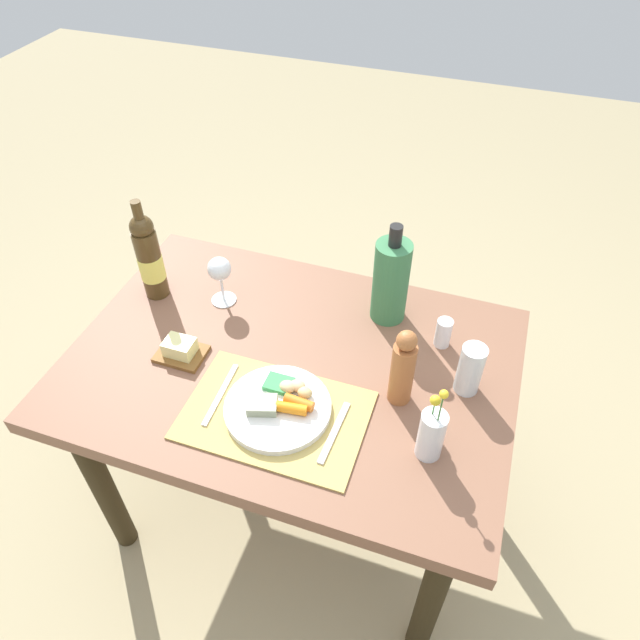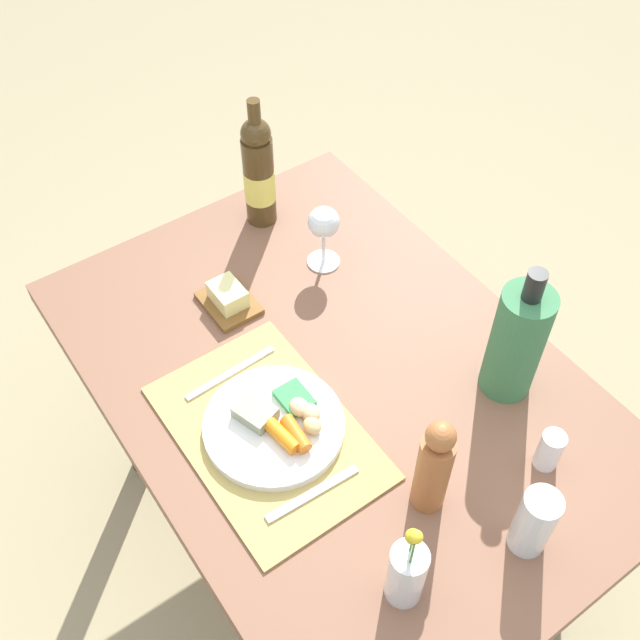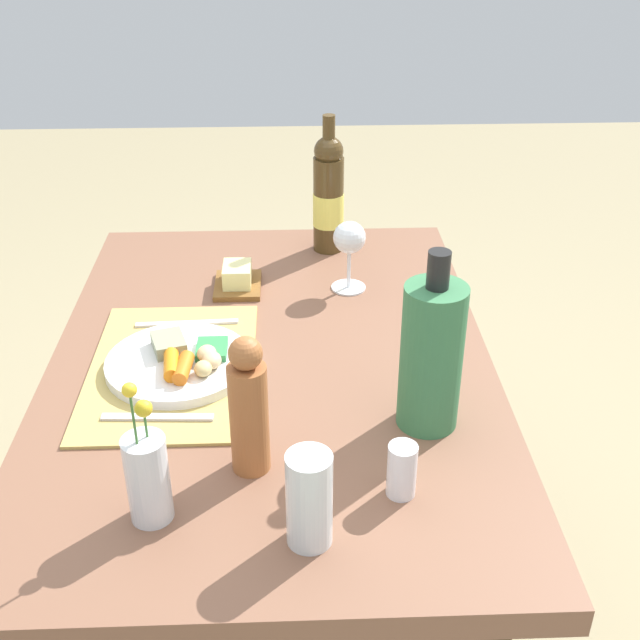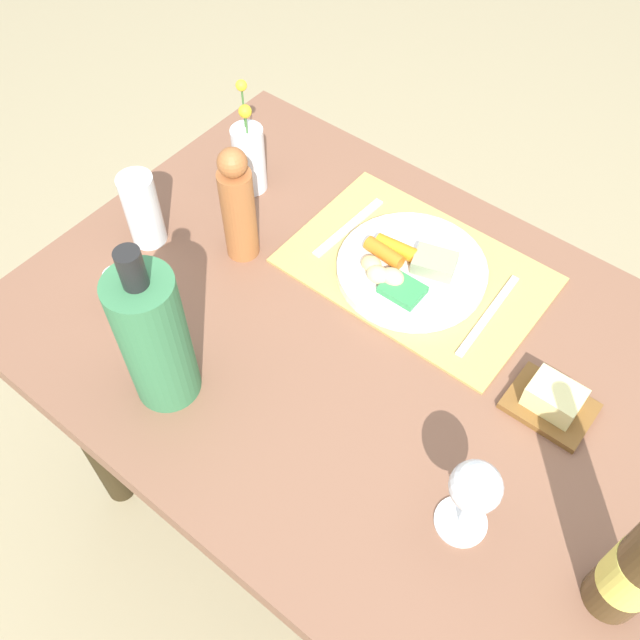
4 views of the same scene
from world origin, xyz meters
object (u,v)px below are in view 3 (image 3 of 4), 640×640
object	(u,v)px
cooler_bottle	(431,355)
wine_bottle	(328,195)
salt_shaker	(402,470)
flower_vase	(148,476)
dinner_plate	(181,361)
pepper_mill	(248,408)
butter_dish	(237,279)
dining_table	(272,403)
wine_glass	(349,241)
water_tumbler	(309,505)
fork	(187,323)
knife	(157,417)

from	to	relation	value
cooler_bottle	wine_bottle	size ratio (longest dim) A/B	0.97
salt_shaker	flower_vase	distance (m)	0.36
dinner_plate	pepper_mill	size ratio (longest dim) A/B	1.14
butter_dish	salt_shaker	distance (m)	0.72
dining_table	cooler_bottle	bearing A→B (deg)	52.30
dinner_plate	flower_vase	distance (m)	0.38
flower_vase	wine_glass	world-z (taller)	flower_vase
flower_vase	water_tumbler	size ratio (longest dim) A/B	1.60
dining_table	wine_glass	size ratio (longest dim) A/B	7.66
flower_vase	wine_glass	bearing A→B (deg)	154.35
dinner_plate	fork	size ratio (longest dim) A/B	1.30
knife	wine_bottle	distance (m)	0.75
pepper_mill	knife	bearing A→B (deg)	-126.82
fork	pepper_mill	world-z (taller)	pepper_mill
dinner_plate	salt_shaker	xyz separation A→B (m)	(0.34, 0.36, 0.02)
knife	wine_glass	xyz separation A→B (m)	(-0.46, 0.35, 0.10)
dinner_plate	water_tumbler	distance (m)	0.49
wine_bottle	dinner_plate	bearing A→B (deg)	-29.68
fork	knife	size ratio (longest dim) A/B	1.09
knife	butter_dish	world-z (taller)	butter_dish
water_tumbler	fork	bearing A→B (deg)	-158.66
dinner_plate	wine_bottle	distance (m)	0.61
butter_dish	cooler_bottle	bearing A→B (deg)	34.56
flower_vase	pepper_mill	distance (m)	0.18
cooler_bottle	wine_glass	bearing A→B (deg)	-168.63
butter_dish	water_tumbler	xyz separation A→B (m)	(0.75, 0.14, 0.04)
butter_dish	pepper_mill	distance (m)	0.60
butter_dish	wine_glass	distance (m)	0.26
butter_dish	wine_glass	xyz separation A→B (m)	(0.01, 0.24, 0.09)
cooler_bottle	flower_vase	xyz separation A→B (m)	(0.21, -0.43, -0.06)
wine_glass	pepper_mill	xyz separation A→B (m)	(0.58, -0.19, -0.00)
cooler_bottle	flower_vase	distance (m)	0.48
cooler_bottle	salt_shaker	bearing A→B (deg)	-20.73
knife	flower_vase	distance (m)	0.23
fork	dining_table	bearing A→B (deg)	51.23
wine_glass	pepper_mill	world-z (taller)	pepper_mill
knife	cooler_bottle	xyz separation A→B (m)	(0.02, 0.45, 0.12)
fork	wine_glass	bearing A→B (deg)	112.09
butter_dish	water_tumbler	distance (m)	0.76
butter_dish	wine_bottle	size ratio (longest dim) A/B	0.40
wine_glass	water_tumbler	size ratio (longest dim) A/B	1.06
dinner_plate	cooler_bottle	bearing A→B (deg)	68.33
wine_bottle	wine_glass	distance (m)	0.21
wine_bottle	wine_glass	xyz separation A→B (m)	(0.21, 0.03, -0.02)
wine_glass	pepper_mill	distance (m)	0.61
dining_table	knife	bearing A→B (deg)	-45.17
pepper_mill	cooler_bottle	bearing A→B (deg)	109.69
dining_table	knife	world-z (taller)	knife
dining_table	fork	distance (m)	0.24
fork	knife	world-z (taller)	same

